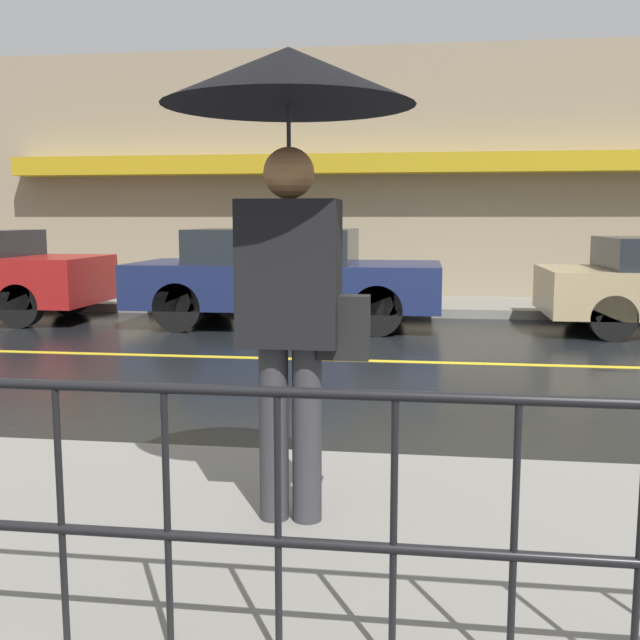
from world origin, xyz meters
name	(u,v)px	position (x,y,z in m)	size (l,w,h in m)	color
ground_plane	(465,363)	(0.00, 0.00, 0.00)	(80.00, 80.00, 0.00)	black
sidewalk_near	(526,562)	(0.00, -5.05, 0.07)	(28.00, 2.49, 0.15)	gray
sidewalk_far	(450,306)	(0.00, 4.88, 0.07)	(28.00, 2.15, 0.15)	gray
lane_marking	(465,363)	(0.00, 0.00, 0.00)	(25.20, 0.12, 0.01)	gold
building_storefront	(451,175)	(0.00, 6.07, 2.40)	(28.00, 0.85, 4.76)	gray
railing_foreground	(578,504)	(0.00, -6.05, 0.73)	(12.00, 0.04, 0.93)	black
pedestrian	(290,146)	(-1.10, -4.89, 1.93)	(1.16, 1.16, 2.22)	#333338
car_navy	(284,275)	(-2.55, 2.69, 0.75)	(4.56, 1.93, 1.44)	#19234C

